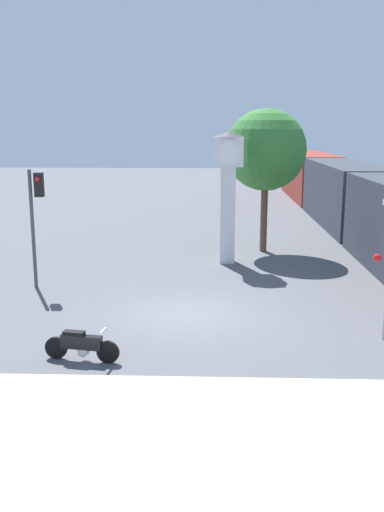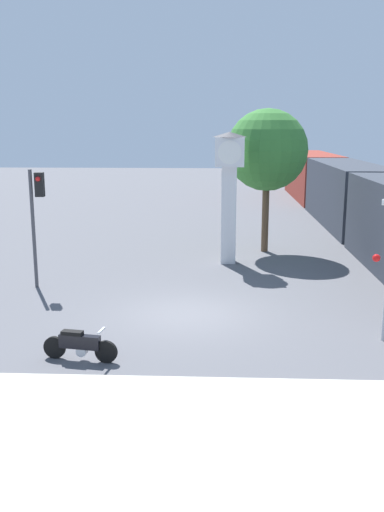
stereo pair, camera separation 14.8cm
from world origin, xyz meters
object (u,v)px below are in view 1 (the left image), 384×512
at_px(freight_train, 344,194).
at_px(traffic_light, 36,207).
at_px(clock_tower, 228,177).
at_px(motorcycle, 81,345).
at_px(street_tree, 266,150).

height_order(freight_train, traffic_light, traffic_light).
bearing_deg(traffic_light, clock_tower, 31.25).
distance_m(clock_tower, freight_train, 11.92).
xyz_separation_m(motorcycle, freight_train, (10.44, 19.76, 1.31)).
height_order(motorcycle, street_tree, street_tree).
bearing_deg(freight_train, clock_tower, -125.18).
bearing_deg(street_tree, motorcycle, -113.26).
distance_m(motorcycle, traffic_light, 7.21).
bearing_deg(traffic_light, motorcycle, -65.32).
relative_size(traffic_light, street_tree, 0.65).
relative_size(clock_tower, traffic_light, 1.29).
relative_size(freight_train, street_tree, 5.80).
bearing_deg(freight_train, street_tree, -124.69).
bearing_deg(motorcycle, traffic_light, 124.25).
bearing_deg(clock_tower, motorcycle, -109.82).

